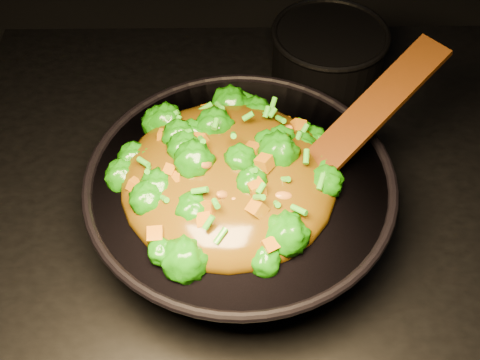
{
  "coord_description": "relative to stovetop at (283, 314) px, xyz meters",
  "views": [
    {
      "loc": [
        -0.11,
        -0.64,
        1.69
      ],
      "look_at": [
        -0.1,
        -0.07,
        1.01
      ],
      "focal_mm": 45.0,
      "sensor_mm": 36.0,
      "label": 1
    }
  ],
  "objects": [
    {
      "name": "wok",
      "position": [
        -0.1,
        -0.08,
        0.51
      ],
      "size": [
        0.57,
        0.57,
        0.12
      ],
      "primitive_type": null,
      "rotation": [
        0.0,
        0.0,
        -0.39
      ],
      "color": "black",
      "rests_on": "stovetop"
    },
    {
      "name": "stir_fry",
      "position": [
        -0.12,
        -0.09,
        0.63
      ],
      "size": [
        0.41,
        0.41,
        0.11
      ],
      "primitive_type": null,
      "rotation": [
        0.0,
        0.0,
        -0.41
      ],
      "color": "#197208",
      "rests_on": "wok"
    },
    {
      "name": "spatula",
      "position": [
        0.06,
        -0.04,
        0.63
      ],
      "size": [
        0.29,
        0.25,
        0.14
      ],
      "primitive_type": "cube",
      "rotation": [
        0.0,
        -0.38,
        0.7
      ],
      "color": "#3B1909",
      "rests_on": "wok"
    },
    {
      "name": "back_pot",
      "position": [
        0.07,
        0.27,
        0.51
      ],
      "size": [
        0.27,
        0.27,
        0.12
      ],
      "primitive_type": "cylinder",
      "rotation": [
        0.0,
        0.0,
        0.35
      ],
      "color": "black",
      "rests_on": "stovetop"
    },
    {
      "name": "stovetop",
      "position": [
        0.0,
        0.0,
        0.0
      ],
      "size": [
        1.2,
        0.9,
        0.9
      ],
      "primitive_type": "cube",
      "color": "black",
      "rests_on": "ground"
    }
  ]
}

